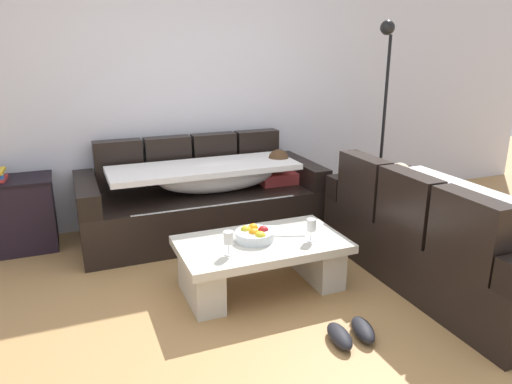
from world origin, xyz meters
name	(u,v)px	position (x,y,z in m)	size (l,w,h in m)	color
ground_plane	(266,319)	(0.00, 0.00, 0.00)	(14.00, 14.00, 0.00)	#AD7E4B
back_wall	(180,85)	(0.00, 2.15, 1.35)	(9.00, 0.10, 2.70)	silver
couch_along_wall	(206,199)	(0.07, 1.62, 0.33)	(2.22, 0.92, 0.88)	black
couch_near_window	(441,237)	(1.46, 0.04, 0.34)	(0.92, 2.01, 0.88)	black
coffee_table	(261,259)	(0.13, 0.40, 0.24)	(1.20, 0.68, 0.38)	beige
fruit_bowl	(255,235)	(0.09, 0.43, 0.42)	(0.28, 0.28, 0.10)	silver
wine_glass_near_left	(228,239)	(-0.16, 0.27, 0.50)	(0.07, 0.07, 0.17)	silver
wine_glass_near_right	(311,226)	(0.46, 0.27, 0.50)	(0.07, 0.07, 0.17)	silver
open_magazine	(285,231)	(0.36, 0.50, 0.39)	(0.28, 0.21, 0.01)	white
side_cabinet	(11,215)	(-1.60, 1.85, 0.32)	(0.72, 0.44, 0.64)	black
floor_lamp	(383,107)	(1.93, 1.50, 1.12)	(0.33, 0.31, 1.95)	black
pair_of_shoes	(351,333)	(0.40, -0.40, 0.04)	(0.34, 0.29, 0.09)	black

